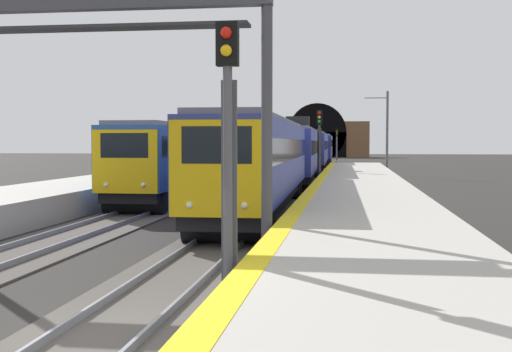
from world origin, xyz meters
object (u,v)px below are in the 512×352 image
Objects in this scene: train_main_approaching at (307,150)px; train_adjacent_platform at (223,153)px; railway_signal_far at (337,142)px; railway_signal_mid at (319,141)px; railway_signal_near at (228,148)px; catenary_mast_near at (224,133)px; overhead_signal_gantry at (96,60)px; catenary_mast_far at (387,133)px.

train_adjacent_platform is (-13.76, 5.19, -0.02)m from train_main_approaching.
train_adjacent_platform is 63.56m from railway_signal_far.
train_main_approaching is at bearing -2.08° from railway_signal_far.
railway_signal_near is at bearing 0.00° from railway_signal_mid.
catenary_mast_near reaches higher than railway_signal_far.
catenary_mast_near is at bearing 8.09° from overhead_signal_gantry.
train_adjacent_platform is 7.09m from railway_signal_mid.
railway_signal_far is 93.85m from overhead_signal_gantry.
catenary_mast_far reaches higher than railway_signal_mid.
catenary_mast_far is at bearing 90.61° from train_main_approaching.
catenary_mast_near is (74.12, 14.20, 1.23)m from railway_signal_near.
train_adjacent_platform is at bearing 138.40° from catenary_mast_far.
overhead_signal_gantry is at bearing 167.59° from catenary_mast_far.
train_main_approaching is 10.14× the size of catenary_mast_near.
catenary_mast_near is at bearing -169.04° from train_adjacent_platform.
railway_signal_far is at bearing -29.86° from catenary_mast_near.
catenary_mast_near is at bearing -160.11° from railway_signal_mid.
railway_signal_near is at bearing 11.42° from train_adjacent_platform.
overhead_signal_gantry reaches higher than train_adjacent_platform.
catenary_mast_far reaches higher than train_adjacent_platform.
railway_signal_mid reaches higher than railway_signal_far.
railway_signal_far is 0.68× the size of catenary_mast_far.
train_adjacent_platform is 39.16m from catenary_mast_near.
catenary_mast_near is (69.00, 9.80, -0.97)m from overhead_signal_gantry.
train_main_approaching is 49.45m from railway_signal_far.
catenary_mast_near is (-24.73, 14.20, 1.12)m from railway_signal_far.
catenary_mast_far is (44.51, -9.79, -1.29)m from overhead_signal_gantry.
catenary_mast_far is (-49.22, -5.40, 0.81)m from railway_signal_far.
railway_signal_mid is 41.75m from catenary_mast_near.
catenary_mast_near is at bearing -154.26° from train_main_approaching.
railway_signal_mid is 1.03× the size of railway_signal_far.
railway_signal_near is 75.48m from catenary_mast_near.
train_main_approaching is at bearing 159.68° from train_adjacent_platform.
train_main_approaching is 14.70m from railway_signal_mid.
overhead_signal_gantry reaches higher than railway_signal_near.
railway_signal_near is at bearing 173.79° from catenary_mast_far.
railway_signal_mid is at bearing -8.40° from overhead_signal_gantry.
catenary_mast_near is (38.44, 7.21, 1.93)m from train_adjacent_platform.
railway_signal_mid is at bearing -180.00° from railway_signal_near.
catenary_mast_far reaches higher than overhead_signal_gantry.
railway_signal_far is at bearing -180.00° from railway_signal_mid.
train_main_approaching is 9.26× the size of overhead_signal_gantry.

